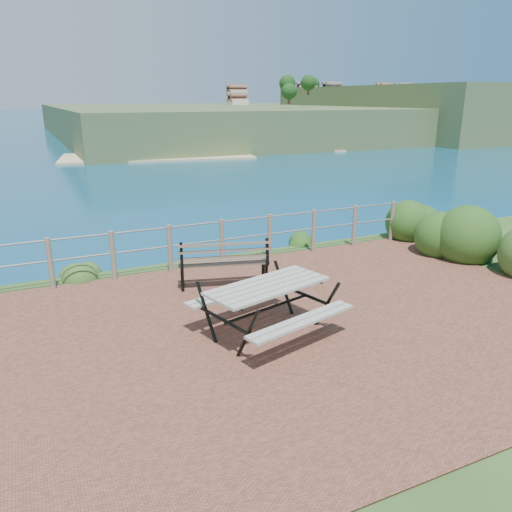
# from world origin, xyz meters

# --- Properties ---
(ground) EXTENTS (10.00, 7.00, 0.12)m
(ground) POSITION_xyz_m (0.00, 0.00, 0.00)
(ground) COLOR brown
(ground) RESTS_ON ground
(ocean) EXTENTS (1200.00, 1200.00, 0.00)m
(ocean) POSITION_xyz_m (0.00, 200.00, 0.00)
(ocean) COLOR #136075
(ocean) RESTS_ON ground
(safety_railing) EXTENTS (9.40, 0.10, 1.00)m
(safety_railing) POSITION_xyz_m (0.00, 3.35, 0.57)
(safety_railing) COLOR #6B5B4C
(safety_railing) RESTS_ON ground
(distant_bay) EXTENTS (290.00, 232.36, 24.00)m
(distant_bay) POSITION_xyz_m (173.07, 202.61, -1.52)
(distant_bay) COLOR #3C5329
(distant_bay) RESTS_ON ground
(picnic_table) EXTENTS (2.03, 1.60, 0.80)m
(picnic_table) POSITION_xyz_m (-0.59, -0.06, 0.51)
(picnic_table) COLOR gray
(picnic_table) RESTS_ON ground
(park_bench) EXTENTS (1.78, 0.86, 0.97)m
(park_bench) POSITION_xyz_m (-0.44, 2.13, 0.64)
(park_bench) COLOR brown
(park_bench) RESTS_ON ground
(shrub_right_front) EXTENTS (1.41, 1.41, 2.01)m
(shrub_right_front) POSITION_xyz_m (4.96, 1.86, 0.00)
(shrub_right_front) COLOR #194715
(shrub_right_front) RESTS_ON ground
(shrub_right_edge) EXTENTS (1.23, 1.23, 1.74)m
(shrub_right_edge) POSITION_xyz_m (5.15, 3.12, 0.00)
(shrub_right_edge) COLOR #194715
(shrub_right_edge) RESTS_ON ground
(shrub_lip_west) EXTENTS (0.76, 0.76, 0.50)m
(shrub_lip_west) POSITION_xyz_m (-2.90, 3.90, 0.00)
(shrub_lip_west) COLOR #24481B
(shrub_lip_west) RESTS_ON ground
(shrub_lip_east) EXTENTS (0.71, 0.71, 0.43)m
(shrub_lip_east) POSITION_xyz_m (2.41, 4.14, 0.00)
(shrub_lip_east) COLOR #194715
(shrub_lip_east) RESTS_ON ground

